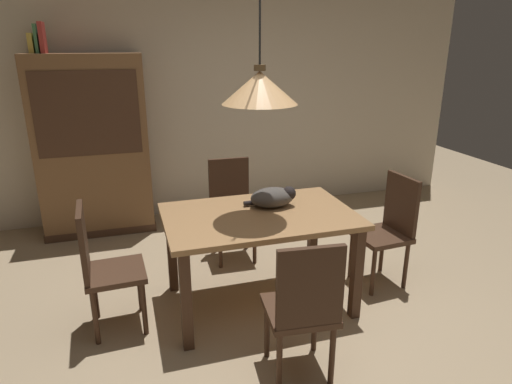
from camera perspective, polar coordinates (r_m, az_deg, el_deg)
The scene contains 13 objects.
ground at distance 3.29m, azimuth 3.88°, elevation -17.73°, with size 10.00×10.00×0.00m, color tan.
back_wall at distance 5.23m, azimuth -6.36°, elevation 13.10°, with size 6.40×0.10×2.90m, color beige.
dining_table at distance 3.32m, azimuth 0.43°, elevation -4.41°, with size 1.40×0.90×0.75m.
chair_left_side at distance 3.25m, azimuth -19.13°, elevation -8.71°, with size 0.42×0.42×0.93m.
chair_near_front at distance 2.65m, azimuth 6.14°, elevation -14.32°, with size 0.44×0.44×0.93m.
chair_far_back at distance 4.15m, azimuth -3.17°, elevation -1.59°, with size 0.41×0.41×0.93m.
chair_right_side at distance 3.84m, azimuth 16.72°, elevation -4.14°, with size 0.43×0.43×0.93m.
cat_sleeping at distance 3.40m, azimuth 2.28°, elevation -0.65°, with size 0.39×0.22×0.16m.
pendant_lamp at distance 3.06m, azimuth 0.48°, elevation 13.31°, with size 0.52×0.52×1.30m.
hutch_bookcase at distance 4.91m, azimuth -20.16°, elevation 5.06°, with size 1.12×0.45×1.85m.
book_yellow_short at distance 4.84m, azimuth -26.87°, elevation 16.68°, with size 0.04×0.20×0.18m, color gold.
book_green_slim at distance 4.83m, azimuth -26.32°, elevation 17.23°, with size 0.03×0.20×0.26m, color #427A4C.
book_red_tall at distance 4.82m, azimuth -25.74°, elevation 17.43°, with size 0.04×0.22×0.28m, color #B73833.
Camera 1 is at (-0.98, -2.46, 1.95)m, focal length 31.13 mm.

